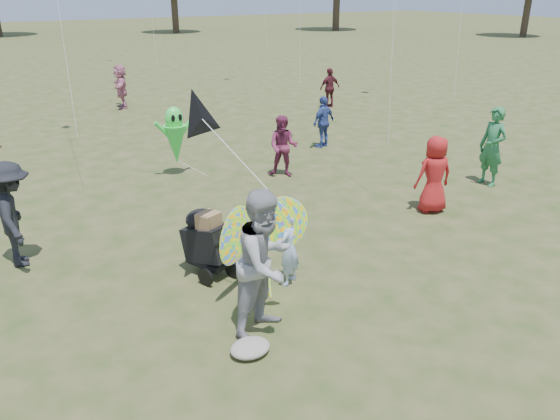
% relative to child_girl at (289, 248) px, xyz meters
% --- Properties ---
extents(ground, '(160.00, 160.00, 0.00)m').
position_rel_child_girl_xyz_m(ground, '(0.30, -1.09, -0.62)').
color(ground, '#51592B').
rests_on(ground, ground).
extents(child_girl, '(0.54, 0.47, 1.24)m').
position_rel_child_girl_xyz_m(child_girl, '(0.00, 0.00, 0.00)').
color(child_girl, '#A9C1EF').
rests_on(child_girl, ground).
extents(adult_man, '(1.22, 1.11, 2.06)m').
position_rel_child_girl_xyz_m(adult_man, '(-0.96, -0.89, 0.41)').
color(adult_man, '#95959A').
rests_on(adult_man, ground).
extents(grey_bag, '(0.54, 0.44, 0.17)m').
position_rel_child_girl_xyz_m(grey_bag, '(-1.42, -1.26, -0.53)').
color(grey_bag, gray).
rests_on(grey_bag, ground).
extents(crowd_a, '(0.90, 0.70, 1.62)m').
position_rel_child_girl_xyz_m(crowd_a, '(4.21, 0.93, 0.19)').
color(crowd_a, '#A91B1B').
rests_on(crowd_a, ground).
extents(crowd_b, '(0.80, 1.24, 1.81)m').
position_rel_child_girl_xyz_m(crowd_b, '(-3.48, 3.02, 0.28)').
color(crowd_b, black).
rests_on(crowd_b, ground).
extents(crowd_c, '(0.95, 0.59, 1.50)m').
position_rel_child_girl_xyz_m(crowd_c, '(5.27, 6.18, 0.13)').
color(crowd_c, '#364A95').
rests_on(crowd_c, ground).
extents(crowd_e, '(0.94, 0.93, 1.53)m').
position_rel_child_girl_xyz_m(crowd_e, '(2.82, 4.54, 0.14)').
color(crowd_e, '#742647').
rests_on(crowd_e, ground).
extents(crowd_f, '(0.48, 0.70, 1.87)m').
position_rel_child_girl_xyz_m(crowd_f, '(6.62, 1.39, 0.31)').
color(crowd_f, '#296F41').
rests_on(crowd_f, ground).
extents(crowd_h, '(0.90, 0.41, 1.51)m').
position_rel_child_girl_xyz_m(crowd_h, '(8.93, 10.69, 0.13)').
color(crowd_h, '#541C26').
rests_on(crowd_h, ground).
extents(crowd_j, '(0.87, 1.61, 1.66)m').
position_rel_child_girl_xyz_m(crowd_j, '(2.03, 14.95, 0.21)').
color(crowd_j, '#C5708D').
rests_on(crowd_j, ground).
extents(jogging_stroller, '(0.74, 1.13, 1.09)m').
position_rel_child_girl_xyz_m(jogging_stroller, '(-0.92, 1.03, -0.01)').
color(jogging_stroller, black).
rests_on(jogging_stroller, ground).
extents(butterfly_kite, '(1.74, 0.75, 1.83)m').
position_rel_child_girl_xyz_m(butterfly_kite, '(-0.53, -0.01, 0.22)').
color(butterfly_kite, orange).
rests_on(butterfly_kite, ground).
extents(delta_kite_rig, '(1.03, 1.62, 1.47)m').
position_rel_child_girl_xyz_m(delta_kite_rig, '(-1.13, 0.50, 2.09)').
color(delta_kite_rig, black).
rests_on(delta_kite_rig, ground).
extents(alien_kite, '(1.12, 0.69, 1.74)m').
position_rel_child_girl_xyz_m(alien_kite, '(0.61, 6.01, 0.35)').
color(alien_kite, '#36E547').
rests_on(alien_kite, ground).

